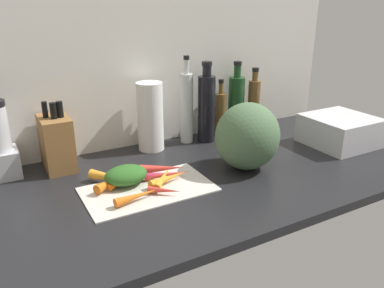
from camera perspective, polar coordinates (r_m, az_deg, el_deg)
The scene contains 25 objects.
ground_plane at distance 134.89cm, azimuth 1.97°, elevation -4.74°, with size 170.00×80.00×3.00cm, color black.
wall_back at distance 158.25cm, azimuth -5.20°, elevation 11.01°, with size 170.00×3.00×60.00cm, color silver.
cutting_board at distance 122.58cm, azimuth -6.55°, elevation -6.64°, with size 40.47×23.42×0.80cm, color beige.
carrot_0 at distance 130.96cm, azimuth -4.50°, elevation -3.66°, with size 3.46×3.46×14.97cm, color red.
carrot_1 at distance 127.73cm, azimuth -4.60°, elevation -4.59°, with size 2.38×2.38×11.18cm, color #B2264C.
carrot_2 at distance 126.82cm, azimuth -10.22°, elevation -4.91°, with size 3.01×3.01×10.03cm, color red.
carrot_3 at distance 128.20cm, azimuth -3.53°, elevation -4.53°, with size 2.11×2.11×15.61cm, color red.
carrot_4 at distance 117.80cm, azimuth -4.17°, elevation -6.93°, with size 2.19×2.19×10.19cm, color red.
carrot_5 at distance 124.32cm, azimuth -12.06°, elevation -5.57°, with size 3.09×3.09×12.54cm, color orange.
carrot_6 at distance 126.62cm, azimuth -11.65°, elevation -4.97°, with size 3.36×3.36×17.06cm, color orange.
carrot_7 at distance 124.63cm, azimuth -3.50°, elevation -5.11°, with size 2.87×2.87×14.79cm, color orange.
carrot_8 at distance 115.02cm, azimuth -8.17°, elevation -7.69°, with size 2.68×2.68×14.46cm, color orange.
carrot_9 at distance 125.68cm, azimuth -10.38°, elevation -5.38°, with size 2.16×2.16×11.95cm, color orange.
carrot_10 at distance 124.40cm, azimuth -10.23°, elevation -5.49°, with size 2.80×2.80×10.24cm, color orange.
carrot_11 at distance 125.09cm, azimuth -4.38°, elevation -5.07°, with size 2.72×2.72×15.04cm, color orange.
carrot_greens_pile at distance 124.77cm, azimuth -9.84°, elevation -4.59°, with size 13.93×10.72×5.89cm, color #2D6023.
winter_squash at distance 134.38cm, azimuth 8.28°, elevation 1.14°, with size 23.12×21.51×23.85cm, color #4C6B47.
knife_block at distance 141.50cm, azimuth -19.56°, elevation 0.22°, with size 9.65×15.87×24.51cm.
paper_towel_roll at distance 150.96cm, azimuth -6.25°, elevation 4.07°, with size 10.17×10.17×27.06cm, color white.
bottle_0 at distance 158.03cm, azimuth -0.81°, elevation 5.52°, with size 5.40×5.40×35.99cm.
bottle_1 at distance 159.29cm, azimuth 2.16°, elevation 5.52°, with size 7.23×7.23×33.52cm.
bottle_2 at distance 168.44cm, azimuth 4.25°, elevation 4.64°, with size 5.06×5.06×24.84cm.
bottle_3 at distance 172.87cm, azimuth 6.60°, elevation 6.10°, with size 7.14×7.14×31.69cm.
bottle_4 at distance 176.18cm, azimuth 9.18°, elevation 5.93°, with size 5.43×5.43×28.60cm.
dish_rack at distance 169.10cm, azimuth 21.19°, elevation 1.89°, with size 25.53×25.11×11.83cm, color silver.
Camera 1 is at (-63.17, -104.17, 56.42)cm, focal length 35.72 mm.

